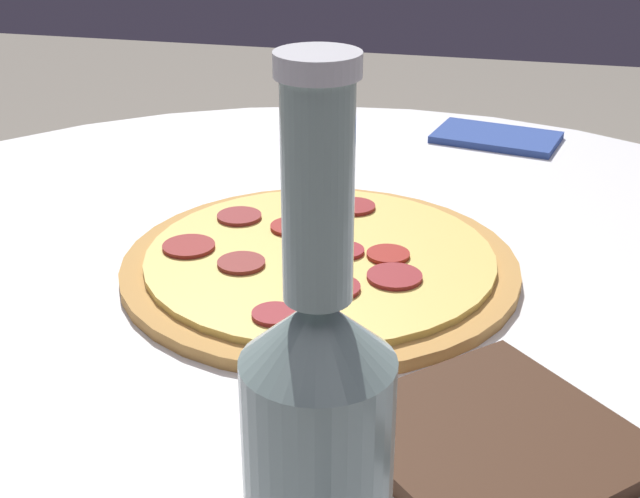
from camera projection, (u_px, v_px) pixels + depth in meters
table at (313, 483)px, 0.75m from camera, size 1.08×1.08×0.73m
pizza at (319, 262)px, 0.73m from camera, size 0.32×0.32×0.02m
beer_bottle at (318, 468)px, 0.35m from camera, size 0.06×0.06×0.26m
pizza_paddle at (535, 472)px, 0.49m from camera, size 0.28×0.28×0.02m
napkin at (496, 137)px, 1.03m from camera, size 0.15×0.11×0.01m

